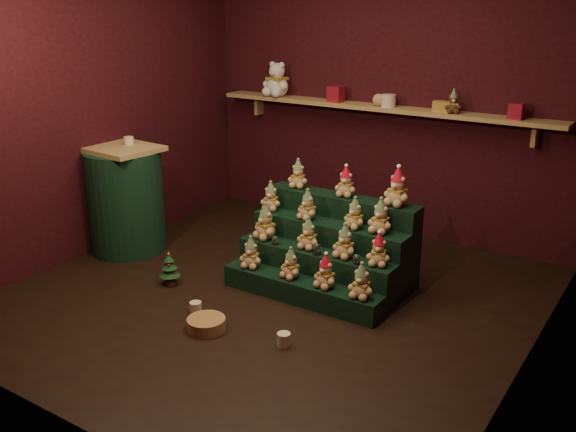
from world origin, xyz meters
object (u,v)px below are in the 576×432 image
Objects in this scene: mini_christmas_tree at (169,268)px; brown_bear at (453,102)px; snow_globe_c at (357,259)px; wicker_basket at (206,324)px; side_table at (126,200)px; mug_left at (196,308)px; mug_right at (284,339)px; riser_tier_front at (301,290)px; snow_globe_b at (317,249)px; white_bear at (277,75)px; snow_globe_a at (275,240)px.

brown_bear is (1.63, 2.12, 1.28)m from mini_christmas_tree.
snow_globe_c is 0.28× the size of wicker_basket.
snow_globe_c is at bearing 7.21° from side_table.
snow_globe_c is at bearing 39.17° from mug_left.
mug_right reaches higher than wicker_basket.
snow_globe_c reaches higher than mug_right.
riser_tier_front is at bearing 17.35° from mini_christmas_tree.
snow_globe_b is 0.33× the size of wicker_basket.
white_bear is at bearing 132.55° from snow_globe_b.
riser_tier_front is 14.52× the size of mug_right.
wicker_basket is 0.62× the size of white_bear.
white_bear reaches higher than snow_globe_a.
brown_bear reaches higher than side_table.
snow_globe_a is 1.65m from side_table.
white_bear reaches higher than snow_globe_c.
snow_globe_b is at bearing 0.00° from snow_globe_a.
wicker_basket is (0.24, -0.15, -0.00)m from mug_left.
wicker_basket is at bearing -88.26° from snow_globe_a.
snow_globe_b is (0.41, 0.00, 0.01)m from snow_globe_a.
snow_globe_a is at bearing -143.17° from brown_bear.
snow_globe_a reaches higher than mug_left.
white_bear is (-1.71, 2.44, 1.50)m from mug_right.
brown_bear reaches higher than mug_right.
snow_globe_b is 1.97m from brown_bear.
mini_christmas_tree is (-1.16, -0.51, -0.26)m from snow_globe_b.
mini_christmas_tree is 2.96m from brown_bear.
snow_globe_a is 1.10m from mug_right.
brown_bear is (0.85, 2.56, 1.38)m from wicker_basket.
snow_globe_b is at bearing 72.51° from riser_tier_front.
brown_bear is at bearing 38.80° from side_table.
side_table reaches higher than mini_christmas_tree.
snow_globe_b reaches higher than snow_globe_c.
mug_right is at bearing -12.88° from side_table.
snow_globe_b is 0.21× the size of white_bear.
brown_bear is (0.88, 1.61, 1.03)m from snow_globe_a.
brown_bear is at bearing 73.66° from snow_globe_b.
side_table is 3.20m from brown_bear.
snow_globe_c is at bearing 52.08° from wicker_basket.
side_table is 3.39× the size of mini_christmas_tree.
snow_globe_a reaches higher than mug_right.
snow_globe_c is at bearing 18.44° from mini_christmas_tree.
snow_globe_b is 0.31× the size of mini_christmas_tree.
wicker_basket is at bearing -59.48° from white_bear.
snow_globe_b reaches higher than wicker_basket.
wicker_basket is at bearing -32.91° from mug_left.
side_table is 10.62× the size of mug_right.
mug_left is 0.28m from wicker_basket.
snow_globe_b is 0.45× the size of brown_bear.
mug_left is at bearing -131.68° from riser_tier_front.
snow_globe_a is at bearing 91.74° from wicker_basket.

